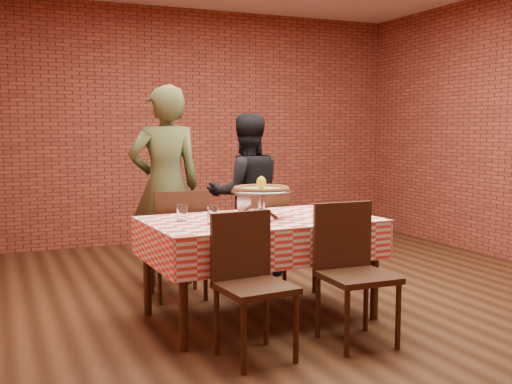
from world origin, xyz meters
The scene contains 19 objects.
ground centered at (0.00, 0.00, 0.00)m, with size 6.00×6.00×0.00m, color black.
back_wall centered at (0.00, 3.00, 1.45)m, with size 5.50×5.50×0.00m, color maroon.
table centered at (-0.53, -0.31, 0.38)m, with size 1.66×0.99×0.75m, color #3F2112.
tablecloth centered at (-0.53, -0.31, 0.62)m, with size 1.69×1.03×0.28m, color #E24134, non-canonical shape.
pizza_stand centered at (-0.52, -0.29, 0.86)m, with size 0.46×0.46×0.20m, color silver, non-canonical shape.
pizza centered at (-0.52, -0.29, 0.97)m, with size 0.42×0.42×0.03m, color beige.
lemon centered at (-0.52, -0.29, 1.02)m, with size 0.07×0.07×0.09m, color yellow.
water_glass_left centered at (-0.94, -0.42, 0.82)m, with size 0.08×0.08×0.12m, color white.
water_glass_right centered at (-1.10, -0.21, 0.82)m, with size 0.08×0.08×0.12m, color white.
side_plate centered at (-0.02, -0.35, 0.76)m, with size 0.16×0.16×0.01m, color white.
sweetener_packet_a centered at (0.01, -0.43, 0.76)m, with size 0.05×0.04×0.01m, color white.
sweetener_packet_b centered at (0.09, -0.44, 0.76)m, with size 0.05×0.04×0.01m, color white.
condiment_caddy centered at (-0.53, 0.01, 0.83)m, with size 0.11×0.09×0.15m, color silver.
chair_near_left centered at (-0.89, -1.06, 0.45)m, with size 0.42×0.42×0.90m, color #3F2112, non-canonical shape.
chair_near_right centered at (-0.17, -1.07, 0.46)m, with size 0.44×0.44×0.92m, color #3F2112, non-canonical shape.
chair_far_left centered at (-0.94, 0.48, 0.46)m, with size 0.44×0.44×0.92m, color #3F2112, non-canonical shape.
chair_far_right centered at (-0.24, 0.45, 0.45)m, with size 0.43×0.43×0.91m, color #3F2112, non-canonical shape.
diner_olive centered at (-0.92, 0.94, 0.90)m, with size 0.66×0.43×1.81m, color #414927.
diner_black centered at (-0.10, 1.00, 0.78)m, with size 0.76×0.59×1.57m, color black.
Camera 1 is at (-2.34, -4.42, 1.43)m, focal length 42.78 mm.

